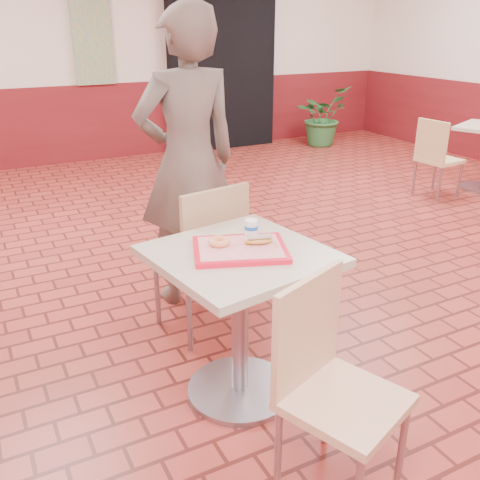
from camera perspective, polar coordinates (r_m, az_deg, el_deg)
name	(u,v)px	position (r m, az deg, el deg)	size (l,w,h in m)	color
room_shell	(403,74)	(3.30, 16.96, 16.57)	(8.01, 10.01, 3.01)	maroon
wainscot_band	(384,238)	(3.53, 15.16, 0.25)	(8.00, 10.00, 1.00)	maroon
corridor_doorway	(222,71)	(8.07, -1.90, 17.54)	(1.60, 0.22, 2.20)	black
promo_poster	(92,36)	(7.51, -15.50, 20.26)	(0.50, 0.03, 1.20)	gray
main_table	(240,301)	(2.58, 0.00, -6.54)	(0.75, 0.75, 0.79)	#B6AC92
chair_main_front	(329,378)	(2.16, 9.49, -14.29)	(0.54, 0.54, 0.90)	tan
chair_main_back	(205,254)	(3.11, -3.76, -1.45)	(0.50, 0.50, 0.94)	tan
customer	(188,162)	(3.44, -5.54, 8.30)	(0.69, 0.45, 1.90)	#60544A
serving_tray	(240,249)	(2.46, 0.00, -1.01)	(0.43, 0.33, 0.03)	red
ring_donut	(219,241)	(2.48, -2.24, -0.15)	(0.10, 0.10, 0.03)	#F68F59
long_john_donut	(259,240)	(2.49, 2.02, -0.01)	(0.14, 0.09, 0.04)	gold
paper_cup	(251,228)	(2.57, 1.20, 1.31)	(0.07, 0.07, 0.08)	white
chair_second_left	(436,154)	(6.10, 20.17, 8.57)	(0.42, 0.42, 0.83)	#E7CB8A
potted_plant	(322,116)	(8.40, 8.74, 12.94)	(0.79, 0.68, 0.88)	#296730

